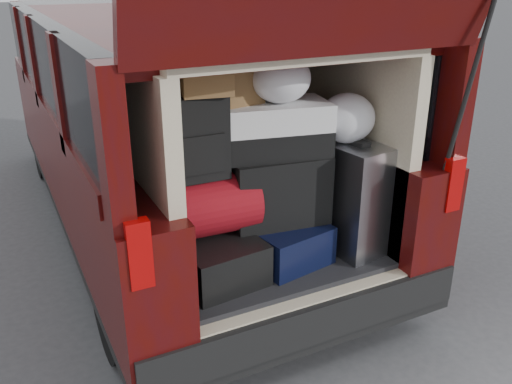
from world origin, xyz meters
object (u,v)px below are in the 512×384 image
twotone_duffel (269,129)px  backpack (196,137)px  black_hardshell (212,254)px  navy_hardshell (280,239)px  red_duffel (209,205)px  black_soft_case (277,188)px  silver_roller (350,197)px

twotone_duffel → backpack: bearing=-165.0°
black_hardshell → navy_hardshell: size_ratio=1.13×
red_duffel → backpack: 0.38m
red_duffel → black_soft_case: size_ratio=0.93×
silver_roller → red_duffel: 0.84m
black_hardshell → black_soft_case: 0.52m
backpack → twotone_duffel: backpack is taller
silver_roller → twotone_duffel: twotone_duffel is taller
black_hardshell → black_soft_case: (0.42, 0.04, 0.30)m
silver_roller → black_soft_case: silver_roller is taller
black_hardshell → black_soft_case: size_ratio=1.06×
backpack → twotone_duffel: bearing=4.6°
silver_roller → twotone_duffel: bearing=153.5°
black_soft_case → backpack: bearing=-173.4°
black_hardshell → silver_roller: size_ratio=0.89×
navy_hardshell → red_duffel: 0.50m
black_soft_case → twotone_duffel: 0.34m
silver_roller → red_duffel: size_ratio=1.29×
navy_hardshell → black_hardshell: bearing=169.8°
silver_roller → twotone_duffel: (-0.46, 0.15, 0.43)m
navy_hardshell → black_soft_case: black_soft_case is taller
silver_roller → black_soft_case: bearing=156.1°
black_soft_case → twotone_duffel: twotone_duffel is taller
navy_hardshell → silver_roller: silver_roller is taller
red_duffel → backpack: (-0.05, 0.01, 0.38)m
navy_hardshell → backpack: size_ratio=1.17×
red_duffel → backpack: bearing=176.5°
black_hardshell → red_duffel: red_duffel is taller
twotone_duffel → silver_roller: bearing=-7.7°
navy_hardshell → backpack: bearing=164.5°
black_hardshell → twotone_duffel: size_ratio=0.89×
backpack → silver_roller: bearing=-7.4°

